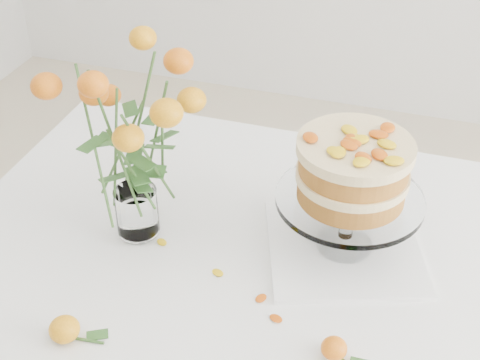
# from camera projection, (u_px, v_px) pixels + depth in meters

# --- Properties ---
(table) EXTENTS (1.43, 0.93, 0.76)m
(table) POSITION_uv_depth(u_px,v_px,m) (288.00, 282.00, 1.40)
(table) COLOR tan
(table) RESTS_ON ground
(napkin) EXTENTS (0.39, 0.39, 0.01)m
(napkin) POSITION_uv_depth(u_px,v_px,m) (344.00, 247.00, 1.36)
(napkin) COLOR white
(napkin) RESTS_ON table
(cake_stand) EXTENTS (0.29, 0.29, 0.26)m
(cake_stand) POSITION_uv_depth(u_px,v_px,m) (352.00, 176.00, 1.26)
(cake_stand) COLOR white
(cake_stand) RESTS_ON napkin
(rose_vase) EXTENTS (0.37, 0.37, 0.44)m
(rose_vase) POSITION_uv_depth(u_px,v_px,m) (127.00, 128.00, 1.26)
(rose_vase) COLOR white
(rose_vase) RESTS_ON table
(loose_rose_near) EXTENTS (0.10, 0.05, 0.05)m
(loose_rose_near) POSITION_uv_depth(u_px,v_px,m) (65.00, 329.00, 1.16)
(loose_rose_near) COLOR orange
(loose_rose_near) RESTS_ON table
(loose_rose_far) EXTENTS (0.08, 0.05, 0.04)m
(loose_rose_far) POSITION_uv_depth(u_px,v_px,m) (334.00, 348.00, 1.13)
(loose_rose_far) COLOR #BD5909
(loose_rose_far) RESTS_ON table
(stray_petal_a) EXTENTS (0.03, 0.02, 0.00)m
(stray_petal_a) POSITION_uv_depth(u_px,v_px,m) (218.00, 273.00, 1.31)
(stray_petal_a) COLOR #E1B30E
(stray_petal_a) RESTS_ON table
(stray_petal_b) EXTENTS (0.03, 0.02, 0.00)m
(stray_petal_b) POSITION_uv_depth(u_px,v_px,m) (261.00, 298.00, 1.25)
(stray_petal_b) COLOR #E1B30E
(stray_petal_b) RESTS_ON table
(stray_petal_c) EXTENTS (0.03, 0.02, 0.00)m
(stray_petal_c) POSITION_uv_depth(u_px,v_px,m) (276.00, 319.00, 1.21)
(stray_petal_c) COLOR #E1B30E
(stray_petal_c) RESTS_ON table
(stray_petal_d) EXTENTS (0.03, 0.02, 0.00)m
(stray_petal_d) POSITION_uv_depth(u_px,v_px,m) (162.00, 242.00, 1.38)
(stray_petal_d) COLOR #E1B30E
(stray_petal_d) RESTS_ON table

